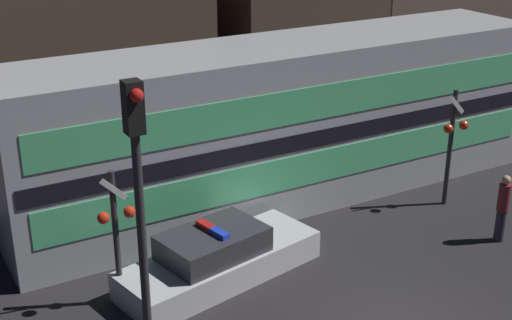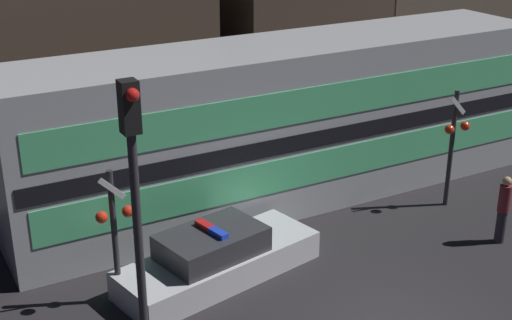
{
  "view_description": "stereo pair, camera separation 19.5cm",
  "coord_description": "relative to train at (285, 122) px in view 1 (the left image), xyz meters",
  "views": [
    {
      "loc": [
        -8.61,
        -9.18,
        8.81
      ],
      "look_at": [
        -0.25,
        5.4,
        2.05
      ],
      "focal_mm": 50.0,
      "sensor_mm": 36.0,
      "label": 1
    },
    {
      "loc": [
        -8.44,
        -9.28,
        8.81
      ],
      "look_at": [
        -0.25,
        5.4,
        2.05
      ],
      "focal_mm": 50.0,
      "sensor_mm": 36.0,
      "label": 2
    }
  ],
  "objects": [
    {
      "name": "pedestrian",
      "position": [
        3.33,
        -5.12,
        -1.34
      ],
      "size": [
        0.31,
        0.31,
        1.82
      ],
      "color": "#2D2833",
      "rests_on": "ground_plane"
    },
    {
      "name": "train",
      "position": [
        0.0,
        0.0,
        0.0
      ],
      "size": [
        15.98,
        3.15,
        4.55
      ],
      "color": "#B7BABF",
      "rests_on": "ground_plane"
    },
    {
      "name": "police_car",
      "position": [
        -3.79,
        -3.18,
        -1.76
      ],
      "size": [
        5.18,
        2.65,
        1.39
      ],
      "rotation": [
        0.0,
        0.0,
        0.2
      ],
      "color": "silver",
      "rests_on": "ground_plane"
    },
    {
      "name": "building_left",
      "position": [
        -5.08,
        8.18,
        2.5
      ],
      "size": [
        11.61,
        5.15,
        9.54
      ],
      "color": "brown",
      "rests_on": "ground_plane"
    },
    {
      "name": "crossing_signal_far",
      "position": [
        -6.12,
        -3.03,
        -0.44
      ],
      "size": [
        0.83,
        0.34,
        3.14
      ],
      "color": "#2D2D33",
      "rests_on": "ground_plane"
    },
    {
      "name": "traffic_light_corner",
      "position": [
        -6.49,
        -5.64,
        1.39
      ],
      "size": [
        0.3,
        0.46,
        5.75
      ],
      "color": "#2D2D33",
      "rests_on": "ground_plane"
    },
    {
      "name": "building_center",
      "position": [
        4.96,
        7.74,
        1.46
      ],
      "size": [
        6.21,
        4.96,
        7.46
      ],
      "color": "brown",
      "rests_on": "ground_plane"
    },
    {
      "name": "crossing_signal_near",
      "position": [
        3.69,
        -2.82,
        -0.3
      ],
      "size": [
        0.83,
        0.34,
        3.39
      ],
      "color": "#2D2D33",
      "rests_on": "ground_plane"
    }
  ]
}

